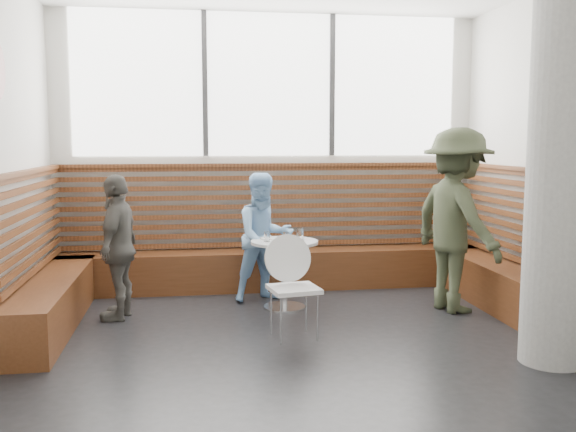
{
  "coord_description": "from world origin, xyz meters",
  "views": [
    {
      "loc": [
        -0.92,
        -5.1,
        1.73
      ],
      "look_at": [
        0.0,
        1.0,
        1.0
      ],
      "focal_mm": 40.0,
      "sensor_mm": 36.0,
      "label": 1
    }
  ],
  "objects": [
    {
      "name": "room",
      "position": [
        0.0,
        0.0,
        1.6
      ],
      "size": [
        5.0,
        5.0,
        3.2
      ],
      "color": "silver",
      "rests_on": "ground"
    },
    {
      "name": "booth",
      "position": [
        0.0,
        1.77,
        0.41
      ],
      "size": [
        5.0,
        2.5,
        1.44
      ],
      "color": "#4A2612",
      "rests_on": "ground"
    },
    {
      "name": "concrete_column",
      "position": [
        1.85,
        -0.6,
        1.6
      ],
      "size": [
        0.5,
        0.5,
        3.2
      ],
      "primitive_type": "cylinder",
      "color": "gray",
      "rests_on": "ground"
    },
    {
      "name": "cafe_table",
      "position": [
        0.01,
        1.31,
        0.51
      ],
      "size": [
        0.69,
        0.69,
        0.71
      ],
      "color": "silver",
      "rests_on": "ground"
    },
    {
      "name": "cafe_chair",
      "position": [
        -0.05,
        0.38,
        0.52
      ],
      "size": [
        0.43,
        0.42,
        0.9
      ],
      "rotation": [
        0.0,
        0.0,
        0.16
      ],
      "color": "white",
      "rests_on": "ground"
    },
    {
      "name": "adult_man",
      "position": [
        1.72,
        0.99,
        0.93
      ],
      "size": [
        0.97,
        1.34,
        1.86
      ],
      "primitive_type": "imported",
      "rotation": [
        0.0,
        0.0,
        1.83
      ],
      "color": "#383F2A",
      "rests_on": "ground"
    },
    {
      "name": "child_back",
      "position": [
        -0.16,
        1.68,
        0.69
      ],
      "size": [
        0.8,
        0.7,
        1.38
      ],
      "primitive_type": "imported",
      "rotation": [
        0.0,
        0.0,
        0.3
      ],
      "color": "#82B1E1",
      "rests_on": "ground"
    },
    {
      "name": "child_left",
      "position": [
        -1.63,
        1.2,
        0.7
      ],
      "size": [
        0.51,
        0.88,
        1.41
      ],
      "primitive_type": "imported",
      "rotation": [
        0.0,
        0.0,
        -1.79
      ],
      "color": "#54524C",
      "rests_on": "ground"
    },
    {
      "name": "plate_near",
      "position": [
        -0.13,
        1.45,
        0.72
      ],
      "size": [
        0.18,
        0.18,
        0.01
      ],
      "primitive_type": "cylinder",
      "color": "white",
      "rests_on": "cafe_table"
    },
    {
      "name": "plate_far",
      "position": [
        0.09,
        1.48,
        0.72
      ],
      "size": [
        0.21,
        0.21,
        0.01
      ],
      "primitive_type": "cylinder",
      "color": "white",
      "rests_on": "cafe_table"
    },
    {
      "name": "glass_left",
      "position": [
        -0.17,
        1.29,
        0.76
      ],
      "size": [
        0.06,
        0.06,
        0.1
      ],
      "primitive_type": "cylinder",
      "color": "white",
      "rests_on": "cafe_table"
    },
    {
      "name": "glass_mid",
      "position": [
        0.01,
        1.22,
        0.76
      ],
      "size": [
        0.06,
        0.06,
        0.1
      ],
      "primitive_type": "cylinder",
      "color": "white",
      "rests_on": "cafe_table"
    },
    {
      "name": "glass_right",
      "position": [
        0.18,
        1.37,
        0.77
      ],
      "size": [
        0.08,
        0.08,
        0.12
      ],
      "primitive_type": "cylinder",
      "color": "white",
      "rests_on": "cafe_table"
    },
    {
      "name": "menu_card",
      "position": [
        0.06,
        1.12,
        0.71
      ],
      "size": [
        0.22,
        0.18,
        0.0
      ],
      "primitive_type": "cube",
      "rotation": [
        0.0,
        0.0,
        0.24
      ],
      "color": "#A5C64C",
      "rests_on": "cafe_table"
    }
  ]
}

